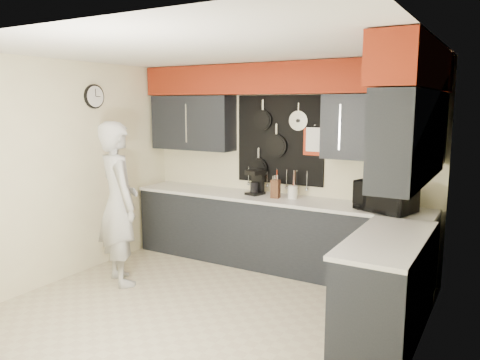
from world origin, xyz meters
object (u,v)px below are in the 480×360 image
Objects in this scene: microwave at (385,196)px; utensil_crock at (293,192)px; person at (119,204)px; knife_block at (275,189)px; coffee_maker at (256,182)px.

microwave is 1.18m from utensil_crock.
person reaches higher than utensil_crock.
utensil_crock is at bearing -169.27° from microwave.
knife_block is 0.70× the size of coffee_maker.
utensil_crock is at bearing 11.52° from coffee_maker.
coffee_maker is (-1.69, 0.14, 0.00)m from microwave.
microwave reaches higher than knife_block.
microwave is 1.70m from coffee_maker.
knife_block is at bearing -165.21° from microwave.
knife_block is at bearing -159.46° from utensil_crock.
person is at bearing -137.65° from utensil_crock.
knife_block is 0.34m from coffee_maker.
coffee_maker is (-0.53, 0.01, 0.09)m from utensil_crock.
utensil_crock is at bearing -109.02° from person.
person is (-2.73, -1.29, -0.14)m from microwave.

